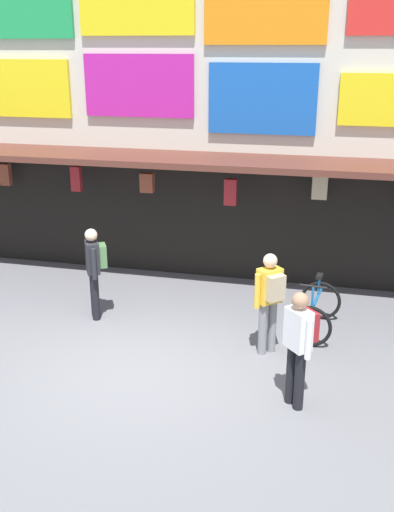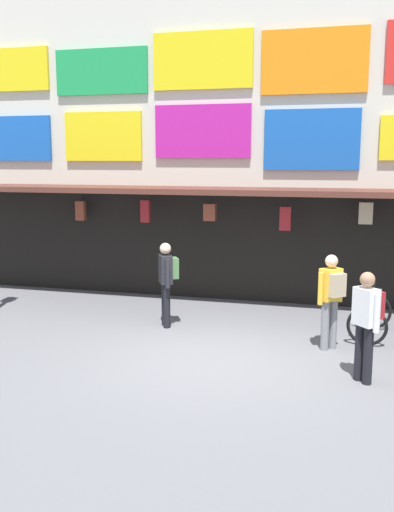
{
  "view_description": "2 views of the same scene",
  "coord_description": "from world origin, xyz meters",
  "px_view_note": "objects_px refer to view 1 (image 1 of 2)",
  "views": [
    {
      "loc": [
        2.7,
        -7.56,
        4.68
      ],
      "look_at": [
        0.69,
        0.89,
        1.56
      ],
      "focal_mm": 41.43,
      "sensor_mm": 36.0,
      "label": 1
    },
    {
      "loc": [
        2.06,
        -8.95,
        3.31
      ],
      "look_at": [
        -0.7,
        1.46,
        1.46
      ],
      "focal_mm": 40.03,
      "sensor_mm": 36.0,
      "label": 2
    }
  ],
  "objects_px": {
    "bicycle_parked": "(316,311)",
    "pedestrian_in_purple": "(299,341)",
    "pedestrian_in_black": "(270,296)",
    "pedestrian_in_green": "(94,266)"
  },
  "relations": [
    {
      "from": "pedestrian_in_black",
      "to": "pedestrian_in_green",
      "type": "distance_m",
      "value": 3.23
    },
    {
      "from": "pedestrian_in_purple",
      "to": "pedestrian_in_black",
      "type": "relative_size",
      "value": 1.0
    },
    {
      "from": "pedestrian_in_purple",
      "to": "pedestrian_in_black",
      "type": "distance_m",
      "value": 1.47
    },
    {
      "from": "pedestrian_in_black",
      "to": "bicycle_parked",
      "type": "bearing_deg",
      "value": 52.57
    },
    {
      "from": "bicycle_parked",
      "to": "pedestrian_in_purple",
      "type": "bearing_deg",
      "value": -93.71
    },
    {
      "from": "pedestrian_in_black",
      "to": "pedestrian_in_green",
      "type": "xyz_separation_m",
      "value": [
        -3.17,
        0.6,
        0.0
      ]
    },
    {
      "from": "pedestrian_in_purple",
      "to": "pedestrian_in_green",
      "type": "distance_m",
      "value": 4.21
    },
    {
      "from": "pedestrian_in_green",
      "to": "pedestrian_in_purple",
      "type": "bearing_deg",
      "value": -27.81
    },
    {
      "from": "bicycle_parked",
      "to": "pedestrian_in_black",
      "type": "xyz_separation_m",
      "value": [
        -0.7,
        -0.91,
        0.59
      ]
    },
    {
      "from": "pedestrian_in_green",
      "to": "bicycle_parked",
      "type": "bearing_deg",
      "value": 4.68
    }
  ]
}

